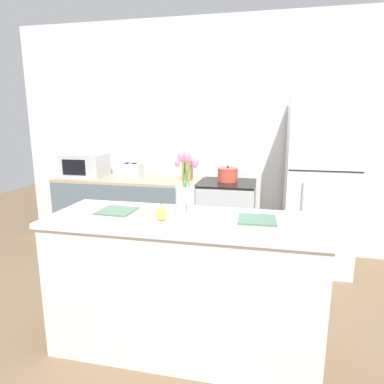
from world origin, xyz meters
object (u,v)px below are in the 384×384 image
object	(u,v)px
plate_setting_right	(257,221)
microwave	(85,165)
stove_range	(227,221)
toaster	(131,170)
flower_vase	(185,195)
cooking_pot	(228,175)
knife_block	(187,170)
pear_figurine	(161,213)
plate_setting_left	(117,212)
refrigerator	(319,187)

from	to	relation	value
plate_setting_right	microwave	world-z (taller)	microwave
stove_range	plate_setting_right	distance (m)	1.71
toaster	flower_vase	bearing A→B (deg)	-56.89
cooking_pot	knife_block	bearing A→B (deg)	-177.42
cooking_pot	microwave	bearing A→B (deg)	-178.09
flower_vase	pear_figurine	size ratio (longest dim) A/B	3.50
plate_setting_left	toaster	size ratio (longest dim) A/B	1.20
plate_setting_left	cooking_pot	size ratio (longest dim) A/B	1.47
flower_vase	toaster	xyz separation A→B (m)	(-1.05, 1.61, -0.12)
stove_range	microwave	size ratio (longest dim) A/B	1.86
plate_setting_left	flower_vase	bearing A→B (deg)	1.79
flower_vase	pear_figurine	distance (m)	0.20
flower_vase	toaster	distance (m)	1.93
stove_range	cooking_pot	size ratio (longest dim) A/B	3.91
refrigerator	cooking_pot	world-z (taller)	refrigerator
plate_setting_right	microwave	distance (m)	2.62
pear_figurine	cooking_pot	distance (m)	1.75
cooking_pot	microwave	xyz separation A→B (m)	(-1.70, -0.06, 0.06)
plate_setting_left	microwave	world-z (taller)	microwave
refrigerator	plate_setting_left	size ratio (longest dim) A/B	5.26
plate_setting_right	knife_block	size ratio (longest dim) A/B	1.24
flower_vase	knife_block	distance (m)	1.66
plate_setting_left	toaster	distance (m)	1.72
knife_block	refrigerator	bearing A→B (deg)	-1.41
refrigerator	plate_setting_right	size ratio (longest dim) A/B	5.26
cooking_pot	knife_block	size ratio (longest dim) A/B	0.84
knife_block	stove_range	bearing A→B (deg)	-4.38
plate_setting_right	toaster	world-z (taller)	toaster
stove_range	plate_setting_left	world-z (taller)	plate_setting_left
refrigerator	pear_figurine	world-z (taller)	refrigerator
stove_range	cooking_pot	distance (m)	0.52
refrigerator	plate_setting_right	xyz separation A→B (m)	(-0.58, -1.59, 0.07)
pear_figurine	microwave	xyz separation A→B (m)	(-1.48, 1.68, 0.03)
refrigerator	knife_block	size ratio (longest dim) A/B	6.54
pear_figurine	flower_vase	bearing A→B (deg)	38.29
pear_figurine	knife_block	size ratio (longest dim) A/B	0.46
plate_setting_left	microwave	size ratio (longest dim) A/B	0.70
pear_figurine	toaster	bearing A→B (deg)	118.13
flower_vase	pear_figurine	xyz separation A→B (m)	(-0.13, -0.10, -0.10)
plate_setting_right	refrigerator	bearing A→B (deg)	70.03
stove_range	microwave	world-z (taller)	microwave
flower_vase	cooking_pot	xyz separation A→B (m)	(0.08, 1.63, -0.13)
refrigerator	stove_range	bearing A→B (deg)	-179.96
toaster	cooking_pot	world-z (taller)	same
plate_setting_right	plate_setting_left	bearing A→B (deg)	180.00
microwave	stove_range	bearing A→B (deg)	0.02
flower_vase	knife_block	xyz separation A→B (m)	(-0.37, 1.61, -0.09)
toaster	microwave	xyz separation A→B (m)	(-0.56, -0.03, 0.05)
microwave	pear_figurine	bearing A→B (deg)	-48.60
stove_range	refrigerator	xyz separation A→B (m)	(0.95, 0.00, 0.44)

